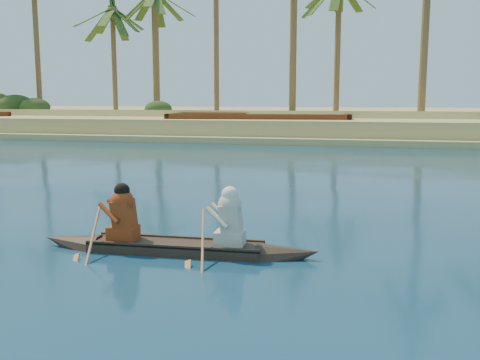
% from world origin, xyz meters
% --- Properties ---
extents(sandy_embankment, '(150.00, 51.00, 1.50)m').
position_xyz_m(sandy_embankment, '(0.00, 46.89, 0.53)').
color(sandy_embankment, tan).
rests_on(sandy_embankment, ground).
extents(palm_grove, '(110.00, 14.00, 16.00)m').
position_xyz_m(palm_grove, '(0.00, 35.00, 8.00)').
color(palm_grove, '#3A4F1C').
rests_on(palm_grove, ground).
extents(shrub_cluster, '(100.00, 6.00, 2.40)m').
position_xyz_m(shrub_cluster, '(0.00, 31.50, 1.20)').
color(shrub_cluster, '#223613').
rests_on(shrub_cluster, ground).
extents(canoe, '(4.81, 0.84, 1.32)m').
position_xyz_m(canoe, '(6.62, 1.14, 0.25)').
color(canoe, '#36261D').
rests_on(canoe, ground).
extents(barge_mid, '(11.77, 4.88, 1.91)m').
position_xyz_m(barge_mid, '(2.80, 26.75, 0.67)').
color(barge_mid, maroon).
rests_on(barge_mid, ground).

